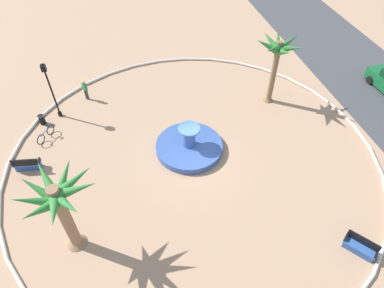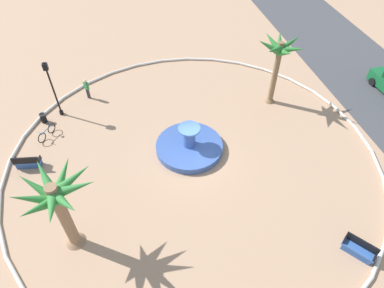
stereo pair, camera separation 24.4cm
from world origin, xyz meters
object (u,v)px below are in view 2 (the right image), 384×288
(person_cyclist_helmet, at_px, (87,88))
(trash_bin, at_px, (43,118))
(bench_west, at_px, (28,163))
(palm_tree_by_curb, at_px, (57,201))
(fountain, at_px, (189,146))
(lamppost, at_px, (52,85))
(palm_tree_near_fountain, at_px, (279,55))
(bench_north, at_px, (358,250))
(bicycle_red_frame, at_px, (47,133))

(person_cyclist_helmet, bearing_deg, trash_bin, -56.69)
(bench_west, bearing_deg, person_cyclist_helmet, 148.43)
(palm_tree_by_curb, xyz_separation_m, person_cyclist_helmet, (-12.13, 1.00, -2.66))
(fountain, bearing_deg, lamppost, -124.40)
(fountain, xyz_separation_m, palm_tree_near_fountain, (-3.49, 7.05, 3.67))
(bench_north, bearing_deg, lamppost, -134.90)
(fountain, bearing_deg, bench_north, 35.77)
(palm_tree_by_curb, relative_size, person_cyclist_helmet, 2.94)
(fountain, relative_size, bicycle_red_frame, 3.00)
(palm_tree_near_fountain, relative_size, bench_west, 3.11)
(bench_west, relative_size, person_cyclist_helmet, 1.00)
(palm_tree_by_curb, distance_m, bench_north, 14.64)
(bench_west, distance_m, bench_north, 19.27)
(palm_tree_by_curb, xyz_separation_m, bench_north, (4.00, 13.71, -3.24))
(palm_tree_near_fountain, xyz_separation_m, trash_bin, (-1.53, -16.39, -3.57))
(lamppost, xyz_separation_m, person_cyclist_helmet, (-1.48, 1.99, -1.62))
(bench_north, xyz_separation_m, trash_bin, (-14.06, -15.86, 0.04))
(bench_west, height_order, trash_bin, bench_west)
(palm_tree_by_curb, relative_size, bicycle_red_frame, 3.39)
(palm_tree_by_curb, xyz_separation_m, bicycle_red_frame, (-8.43, -1.83, -3.21))
(lamppost, distance_m, bicycle_red_frame, 3.22)
(bench_west, bearing_deg, palm_tree_by_curb, 25.34)
(bench_north, bearing_deg, person_cyclist_helmet, -141.76)
(bench_west, xyz_separation_m, person_cyclist_helmet, (-6.20, 3.81, 0.59))
(bench_north, bearing_deg, bench_west, -121.02)
(palm_tree_near_fountain, xyz_separation_m, person_cyclist_helmet, (-3.60, -13.24, -3.02))
(bicycle_red_frame, distance_m, person_cyclist_helmet, 4.69)
(palm_tree_near_fountain, relative_size, bench_north, 3.28)
(palm_tree_near_fountain, relative_size, trash_bin, 7.07)
(fountain, bearing_deg, palm_tree_by_curb, -54.94)
(fountain, relative_size, trash_bin, 5.93)
(fountain, distance_m, bicycle_red_frame, 9.63)
(trash_bin, height_order, person_cyclist_helmet, person_cyclist_helmet)
(palm_tree_by_curb, relative_size, trash_bin, 6.69)
(bench_north, bearing_deg, palm_tree_by_curb, -106.27)
(palm_tree_near_fountain, bearing_deg, palm_tree_by_curb, -59.07)
(person_cyclist_helmet, bearing_deg, bench_west, -31.57)
(bicycle_red_frame, bearing_deg, bench_west, -21.49)
(palm_tree_near_fountain, xyz_separation_m, bench_west, (2.60, -17.05, -3.61))
(fountain, height_order, lamppost, lamppost)
(fountain, bearing_deg, bench_west, -95.07)
(fountain, bearing_deg, palm_tree_near_fountain, 116.32)
(fountain, xyz_separation_m, palm_tree_by_curb, (5.05, -7.19, 3.30))
(palm_tree_near_fountain, bearing_deg, fountain, -63.68)
(fountain, distance_m, lamppost, 10.18)
(bench_north, height_order, person_cyclist_helmet, person_cyclist_helmet)
(fountain, relative_size, person_cyclist_helmet, 2.60)
(lamppost, bearing_deg, person_cyclist_helmet, 126.54)
(lamppost, relative_size, trash_bin, 5.99)
(palm_tree_by_curb, height_order, bench_west, palm_tree_by_curb)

